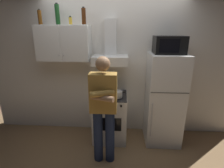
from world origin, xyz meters
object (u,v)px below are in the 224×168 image
(stove_oven, at_px, (110,117))
(cooking_pot, at_px, (117,94))
(bottle_spice_jar, at_px, (70,21))
(bottle_wine_green, at_px, (57,15))
(upper_cabinet, at_px, (64,43))
(microwave, at_px, (169,45))
(refrigerator, at_px, (164,100))
(bottle_rum_dark, at_px, (84,16))
(range_hood, at_px, (110,53))
(person_standing, at_px, (103,108))
(bottle_beer_brown, at_px, (40,17))

(stove_oven, height_order, cooking_pot, cooking_pot)
(bottle_spice_jar, xyz_separation_m, bottle_wine_green, (-0.21, 0.01, 0.10))
(stove_oven, relative_size, cooking_pot, 3.13)
(upper_cabinet, xyz_separation_m, microwave, (1.75, -0.11, -0.01))
(stove_oven, height_order, microwave, microwave)
(upper_cabinet, distance_m, cooking_pot, 1.26)
(stove_oven, distance_m, microwave, 1.62)
(refrigerator, distance_m, bottle_rum_dark, 1.96)
(upper_cabinet, bearing_deg, range_hood, 0.09)
(bottle_spice_jar, bearing_deg, person_standing, -49.68)
(stove_oven, height_order, person_standing, person_standing)
(microwave, bearing_deg, stove_oven, -178.85)
(person_standing, bearing_deg, cooking_pot, 69.70)
(range_hood, relative_size, bottle_wine_green, 2.25)
(stove_oven, relative_size, range_hood, 1.17)
(refrigerator, relative_size, bottle_rum_dark, 5.86)
(person_standing, relative_size, cooking_pot, 5.87)
(stove_oven, relative_size, bottle_beer_brown, 3.62)
(refrigerator, relative_size, bottle_beer_brown, 6.63)
(range_hood, bearing_deg, microwave, -6.46)
(refrigerator, height_order, bottle_spice_jar, bottle_spice_jar)
(upper_cabinet, height_order, range_hood, range_hood)
(refrigerator, bearing_deg, person_standing, -148.77)
(upper_cabinet, bearing_deg, bottle_rum_dark, 0.61)
(range_hood, bearing_deg, bottle_spice_jar, -178.34)
(cooking_pot, bearing_deg, person_standing, -110.30)
(cooking_pot, bearing_deg, bottle_wine_green, 166.53)
(microwave, height_order, bottle_rum_dark, bottle_rum_dark)
(bottle_wine_green, bearing_deg, bottle_rum_dark, 1.20)
(range_hood, xyz_separation_m, bottle_beer_brown, (-1.16, -0.03, 0.57))
(range_hood, height_order, bottle_spice_jar, bottle_spice_jar)
(refrigerator, height_order, person_standing, person_standing)
(person_standing, xyz_separation_m, bottle_beer_brown, (-1.11, 0.70, 1.26))
(range_hood, height_order, refrigerator, range_hood)
(microwave, distance_m, bottle_wine_green, 1.88)
(microwave, relative_size, bottle_spice_jar, 3.57)
(bottle_spice_jar, bearing_deg, bottle_wine_green, 176.66)
(range_hood, xyz_separation_m, bottle_rum_dark, (-0.44, 0.00, 0.58))
(upper_cabinet, xyz_separation_m, stove_oven, (0.80, -0.13, -1.32))
(refrigerator, bearing_deg, bottle_wine_green, 176.25)
(bottle_beer_brown, height_order, bottle_rum_dark, bottle_rum_dark)
(person_standing, height_order, bottle_rum_dark, bottle_rum_dark)
(upper_cabinet, relative_size, microwave, 1.88)
(upper_cabinet, bearing_deg, bottle_wine_green, -175.66)
(upper_cabinet, xyz_separation_m, range_hood, (0.80, 0.00, -0.15))
(range_hood, relative_size, microwave, 1.56)
(range_hood, bearing_deg, stove_oven, -90.00)
(range_hood, xyz_separation_m, person_standing, (-0.05, -0.73, -0.70))
(stove_oven, bearing_deg, range_hood, 90.00)
(bottle_rum_dark, bearing_deg, microwave, -4.55)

